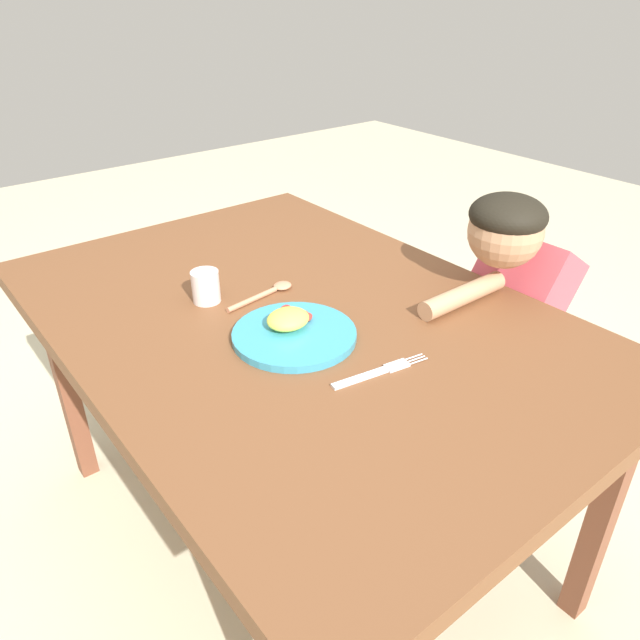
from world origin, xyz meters
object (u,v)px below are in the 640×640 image
spoon (269,292)px  person (509,342)px  plate (293,331)px  drinking_cup (206,287)px  fork (377,372)px

spoon → person: bearing=-38.1°
plate → spoon: size_ratio=1.34×
drinking_cup → person: bearing=61.0°
plate → person: 0.68m
drinking_cup → spoon: bearing=65.0°
plate → drinking_cup: 0.27m
plate → fork: (0.21, 0.05, -0.01)m
drinking_cup → person: (0.39, 0.70, -0.24)m
plate → drinking_cup: size_ratio=3.46×
fork → person: size_ratio=0.22×
plate → person: bearing=78.6°
plate → spoon: bearing=160.4°
fork → spoon: 0.41m
spoon → drinking_cup: size_ratio=2.57×
plate → spoon: plate is taller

